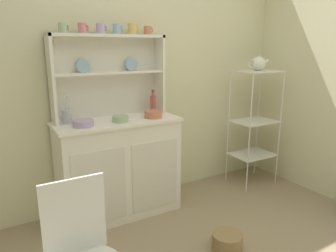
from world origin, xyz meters
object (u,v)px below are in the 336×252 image
(floor_basket, at_px, (227,241))
(utensil_jar, at_px, (68,116))
(cup_sage_0, at_px, (63,28))
(bowl_mixing_large, at_px, (83,123))
(hutch_shelf_unit, at_px, (108,70))
(bakers_rack, at_px, (255,116))
(wire_chair, at_px, (81,250))
(porcelain_teapot, at_px, (258,63))
(hutch_cabinet, at_px, (119,167))
(jam_bottle, at_px, (153,104))

(floor_basket, distance_m, utensil_jar, 1.56)
(cup_sage_0, bearing_deg, bowl_mixing_large, -74.53)
(hutch_shelf_unit, distance_m, utensil_jar, 0.53)
(bakers_rack, height_order, bowl_mixing_large, bakers_rack)
(bakers_rack, bearing_deg, hutch_shelf_unit, 170.33)
(bakers_rack, relative_size, floor_basket, 5.35)
(bakers_rack, relative_size, cup_sage_0, 15.57)
(utensil_jar, bearing_deg, floor_basket, -48.54)
(floor_basket, bearing_deg, cup_sage_0, 129.32)
(hutch_shelf_unit, xyz_separation_m, bowl_mixing_large, (-0.30, -0.24, -0.38))
(wire_chair, xyz_separation_m, bowl_mixing_large, (0.33, 1.04, 0.36))
(porcelain_teapot, bearing_deg, bowl_mixing_large, 179.40)
(hutch_cabinet, height_order, jam_bottle, jam_bottle)
(bowl_mixing_large, height_order, porcelain_teapot, porcelain_teapot)
(bakers_rack, height_order, cup_sage_0, cup_sage_0)
(hutch_shelf_unit, relative_size, jam_bottle, 4.49)
(hutch_cabinet, height_order, wire_chair, hutch_cabinet)
(hutch_cabinet, relative_size, utensil_jar, 4.27)
(floor_basket, xyz_separation_m, porcelain_teapot, (1.02, 0.80, 1.23))
(hutch_shelf_unit, height_order, wire_chair, hutch_shelf_unit)
(floor_basket, bearing_deg, hutch_cabinet, 117.95)
(bakers_rack, height_order, floor_basket, bakers_rack)
(jam_bottle, bearing_deg, porcelain_teapot, -9.10)
(wire_chair, bearing_deg, hutch_shelf_unit, 58.56)
(bakers_rack, distance_m, utensil_jar, 1.90)
(bowl_mixing_large, bearing_deg, floor_basket, -46.53)
(porcelain_teapot, bearing_deg, utensil_jar, 174.83)
(hutch_cabinet, relative_size, hutch_shelf_unit, 1.07)
(floor_basket, bearing_deg, bowl_mixing_large, 133.47)
(cup_sage_0, distance_m, porcelain_teapot, 1.90)
(cup_sage_0, xyz_separation_m, jam_bottle, (0.74, -0.04, -0.65))
(floor_basket, distance_m, porcelain_teapot, 1.79)
(bakers_rack, bearing_deg, cup_sage_0, 173.42)
(bowl_mixing_large, bearing_deg, jam_bottle, 13.01)
(hutch_shelf_unit, xyz_separation_m, floor_basket, (0.48, -1.06, -1.20))
(hutch_shelf_unit, xyz_separation_m, jam_bottle, (0.39, -0.08, -0.32))
(hutch_shelf_unit, relative_size, wire_chair, 1.15)
(hutch_cabinet, xyz_separation_m, bakers_rack, (1.50, -0.09, 0.31))
(utensil_jar, distance_m, porcelain_teapot, 1.93)
(floor_basket, height_order, utensil_jar, utensil_jar)
(cup_sage_0, bearing_deg, floor_basket, -50.68)
(hutch_shelf_unit, height_order, bakers_rack, hutch_shelf_unit)
(bowl_mixing_large, xyz_separation_m, jam_bottle, (0.69, 0.16, 0.06))
(utensil_jar, bearing_deg, bowl_mixing_large, -61.92)
(hutch_cabinet, relative_size, jam_bottle, 4.81)
(hutch_cabinet, height_order, bakers_rack, bakers_rack)
(hutch_shelf_unit, bearing_deg, hutch_cabinet, -90.00)
(hutch_cabinet, bearing_deg, utensil_jar, 168.53)
(floor_basket, bearing_deg, hutch_shelf_unit, 114.16)
(hutch_cabinet, distance_m, cup_sage_0, 1.21)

